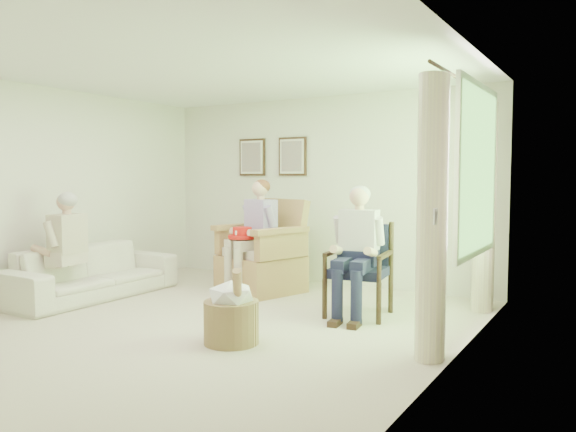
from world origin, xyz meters
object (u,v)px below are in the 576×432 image
(person_dark, at_px, (356,242))
(red_hat, at_px, (242,234))
(person_wicker, at_px, (256,227))
(hatbox, at_px, (231,312))
(wood_armchair, at_px, (362,265))
(person_sofa, at_px, (62,242))
(wicker_armchair, at_px, (263,262))
(sofa, at_px, (92,272))

(person_dark, relative_size, red_hat, 3.85)
(person_wicker, xyz_separation_m, red_hat, (-0.08, -0.19, -0.08))
(person_dark, xyz_separation_m, hatbox, (-0.56, -1.44, -0.52))
(wood_armchair, bearing_deg, person_sofa, -164.93)
(person_dark, bearing_deg, person_wicker, 155.73)
(person_wicker, height_order, person_sofa, person_wicker)
(person_wicker, distance_m, person_dark, 1.66)
(hatbox, bearing_deg, person_sofa, 174.77)
(person_dark, bearing_deg, wood_armchair, 82.04)
(wicker_armchair, relative_size, hatbox, 1.65)
(sofa, height_order, person_wicker, person_wicker)
(person_dark, height_order, red_hat, person_dark)
(wicker_armchair, xyz_separation_m, wood_armchair, (1.59, -0.46, 0.15))
(wood_armchair, relative_size, person_dark, 0.71)
(wood_armchair, xyz_separation_m, person_wicker, (-1.59, 0.31, 0.32))
(wood_armchair, relative_size, sofa, 0.45)
(sofa, relative_size, red_hat, 6.09)
(person_wicker, height_order, red_hat, person_wicker)
(wicker_armchair, xyz_separation_m, person_wicker, (0.00, -0.16, 0.47))
(wood_armchair, distance_m, red_hat, 1.69)
(wood_armchair, height_order, sofa, wood_armchair)
(person_wicker, xyz_separation_m, hatbox, (1.03, -1.90, -0.57))
(wood_armchair, relative_size, person_sofa, 0.76)
(hatbox, bearing_deg, person_wicker, 118.49)
(wood_armchair, relative_size, hatbox, 1.34)
(wicker_armchair, xyz_separation_m, person_sofa, (-1.60, -1.82, 0.35))
(wood_armchair, bearing_deg, red_hat, 168.03)
(red_hat, bearing_deg, sofa, -145.32)
(person_sofa, bearing_deg, person_dark, 102.37)
(red_hat, relative_size, hatbox, 0.49)
(wood_armchair, height_order, person_dark, person_dark)
(sofa, relative_size, person_dark, 1.58)
(person_sofa, height_order, hatbox, person_sofa)
(person_dark, bearing_deg, person_sofa, -167.42)
(person_dark, distance_m, person_sofa, 3.41)
(wicker_armchair, xyz_separation_m, red_hat, (-0.08, -0.34, 0.39))
(person_wicker, relative_size, person_sofa, 1.11)
(person_wicker, distance_m, person_sofa, 2.31)
(sofa, distance_m, person_dark, 3.32)
(person_wicker, relative_size, red_hat, 4.02)
(red_hat, bearing_deg, person_dark, -9.47)
(sofa, xyz_separation_m, person_sofa, (-0.00, -0.42, 0.42))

